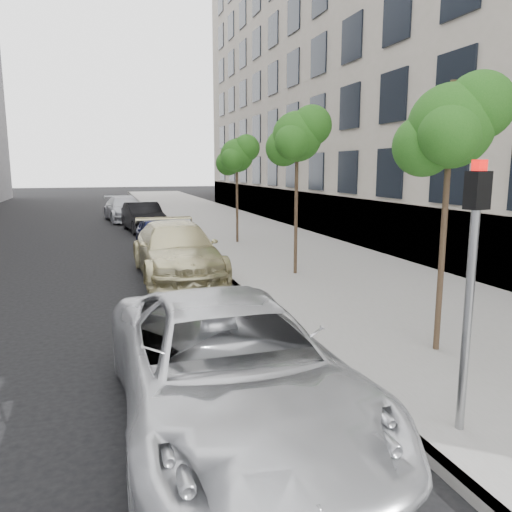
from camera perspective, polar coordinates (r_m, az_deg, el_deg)
name	(u,v)px	position (r m, az deg, el deg)	size (l,w,h in m)	color
ground	(294,428)	(6.59, 4.34, -19.01)	(160.00, 160.00, 0.00)	black
sidewalk	(214,220)	(30.21, -4.85, 4.14)	(6.40, 72.00, 0.14)	gray
curb	(161,222)	(29.70, -10.76, 3.89)	(0.15, 72.00, 0.14)	#9E9B93
tree_near	(452,126)	(8.73, 21.49, 13.64)	(1.69, 1.49, 4.54)	#38281C
tree_mid	(298,137)	(14.41, 4.82, 13.44)	(1.74, 1.54, 4.77)	#38281C
tree_far	(237,156)	(20.56, -2.14, 11.40)	(1.69, 1.49, 4.36)	#38281C
signal_pole	(472,266)	(6.10, 23.43, -1.10)	(0.27, 0.22, 3.15)	#939699
minivan	(228,367)	(6.28, -3.18, -12.53)	(2.62, 5.68, 1.58)	silver
suv	(177,250)	(14.81, -9.07, 0.64)	(2.23, 5.49, 1.59)	beige
sedan_blue	(157,233)	(19.99, -11.24, 2.58)	(1.53, 3.80, 1.29)	#111539
sedan_black	(143,217)	(25.72, -12.74, 4.37)	(1.55, 4.45, 1.47)	black
sedan_rear	(125,209)	(31.02, -14.76, 5.24)	(2.07, 5.09, 1.48)	#ADAFB5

